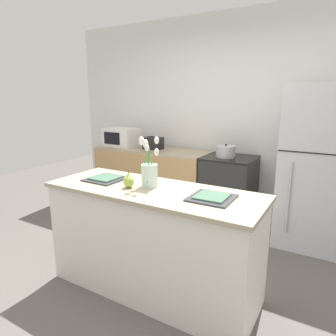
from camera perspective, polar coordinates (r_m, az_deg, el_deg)
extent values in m
plane|color=#59544F|center=(2.83, -2.78, -21.87)|extent=(10.00, 10.00, 0.00)
cube|color=silver|center=(4.14, 12.58, 9.13)|extent=(5.20, 0.08, 2.70)
cube|color=silver|center=(2.60, -2.89, -13.95)|extent=(1.76, 0.62, 0.88)
cube|color=tan|center=(2.43, -3.01, -4.33)|extent=(1.80, 0.66, 0.03)
cube|color=tan|center=(4.40, -2.95, -2.41)|extent=(1.68, 0.60, 0.88)
cube|color=tan|center=(4.30, -3.02, 3.44)|extent=(1.68, 0.60, 0.03)
cube|color=black|center=(3.90, 11.46, -4.67)|extent=(0.60, 0.60, 0.89)
cube|color=black|center=(3.79, 11.77, 1.89)|extent=(0.60, 0.60, 0.02)
cube|color=black|center=(3.64, 9.84, -6.47)|extent=(0.42, 0.01, 0.29)
cube|color=#B7BABC|center=(3.61, 26.15, 0.02)|extent=(0.68, 0.64, 1.77)
cube|color=black|center=(3.25, 26.03, 2.54)|extent=(0.67, 0.01, 0.01)
cylinder|color=#B2B5B7|center=(3.37, 21.98, -5.42)|extent=(0.02, 0.02, 0.77)
cylinder|color=silver|center=(2.46, -3.54, -1.45)|extent=(0.13, 0.13, 0.19)
cylinder|color=#4C9342|center=(2.43, -2.99, 0.09)|extent=(0.08, 0.02, 0.22)
ellipsoid|color=white|center=(2.39, -2.20, 3.05)|extent=(0.04, 0.04, 0.06)
cylinder|color=#4C9342|center=(2.44, -3.16, 1.21)|extent=(0.04, 0.11, 0.30)
ellipsoid|color=white|center=(2.44, -2.18, 5.30)|extent=(0.04, 0.04, 0.06)
cylinder|color=#4C9342|center=(2.46, -3.91, 0.84)|extent=(0.06, 0.04, 0.28)
ellipsoid|color=white|center=(2.46, -4.32, 4.64)|extent=(0.05, 0.05, 0.07)
cylinder|color=#4C9342|center=(2.43, -4.38, 1.05)|extent=(0.05, 0.03, 0.31)
ellipsoid|color=white|center=(2.41, -5.09, 5.17)|extent=(0.05, 0.05, 0.07)
cylinder|color=#4C9342|center=(2.40, -3.76, 0.47)|extent=(0.03, 0.07, 0.27)
ellipsoid|color=white|center=(2.34, -4.04, 3.89)|extent=(0.04, 0.04, 0.05)
ellipsoid|color=#9EBC47|center=(2.45, -7.52, -2.59)|extent=(0.09, 0.09, 0.10)
cone|color=#9EBC47|center=(2.44, -7.56, -1.30)|extent=(0.05, 0.05, 0.04)
cylinder|color=brown|center=(2.43, -7.57, -0.70)|extent=(0.01, 0.01, 0.02)
cube|color=#333338|center=(2.73, -11.78, -2.06)|extent=(0.31, 0.31, 0.01)
cube|color=#477056|center=(2.73, -11.79, -1.81)|extent=(0.23, 0.23, 0.01)
cube|color=#333338|center=(2.21, 8.33, -5.65)|extent=(0.31, 0.31, 0.01)
cube|color=#477056|center=(2.20, 8.34, -5.36)|extent=(0.23, 0.23, 0.01)
cube|color=black|center=(4.28, -2.84, 4.76)|extent=(0.26, 0.18, 0.17)
cube|color=black|center=(4.29, -3.37, 5.92)|extent=(0.05, 0.11, 0.01)
cube|color=black|center=(4.24, -2.34, 5.85)|extent=(0.05, 0.11, 0.01)
cube|color=black|center=(4.35, -4.40, 5.22)|extent=(0.02, 0.02, 0.02)
cylinder|color=#B2B5B7|center=(3.76, 10.93, 3.01)|extent=(0.24, 0.24, 0.13)
cylinder|color=#B2B5B7|center=(3.75, 10.98, 4.07)|extent=(0.24, 0.24, 0.01)
sphere|color=black|center=(3.75, 10.99, 4.35)|extent=(0.02, 0.02, 0.02)
cube|color=white|center=(4.59, -8.75, 5.84)|extent=(0.48, 0.36, 0.27)
cube|color=black|center=(4.48, -10.67, 5.58)|extent=(0.29, 0.01, 0.18)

